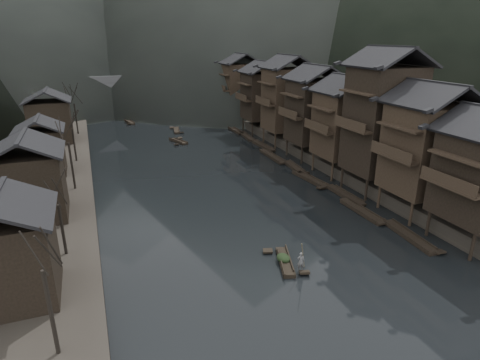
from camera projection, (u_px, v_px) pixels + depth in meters
name	position (u px, v px, depth m)	size (l,w,h in m)	color
water	(266.00, 234.00, 38.27)	(300.00, 300.00, 0.00)	black
right_bank	(339.00, 121.00, 84.83)	(40.00, 200.00, 1.80)	#2D2823
stilt_houses	(321.00, 101.00, 58.05)	(9.00, 67.60, 17.08)	black
left_houses	(38.00, 146.00, 47.14)	(8.10, 53.20, 8.73)	black
bare_trees	(69.00, 130.00, 50.49)	(3.94, 75.07, 7.88)	black
moored_sampans	(291.00, 165.00, 58.04)	(2.80, 54.43, 0.47)	black
midriver_boats	(154.00, 125.00, 83.59)	(9.75, 33.84, 0.44)	black
stone_bridge	(147.00, 90.00, 99.78)	(40.00, 6.00, 9.00)	#4C4C4F
hero_sampan	(285.00, 261.00, 33.36)	(2.32, 4.89, 0.43)	black
cargo_heap	(284.00, 254.00, 33.33)	(1.07, 1.40, 0.64)	black
boatman	(301.00, 259.00, 31.75)	(0.59, 0.39, 1.61)	slate
bamboo_pole	(305.00, 229.00, 30.93)	(0.06, 0.06, 4.17)	#8C7A51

